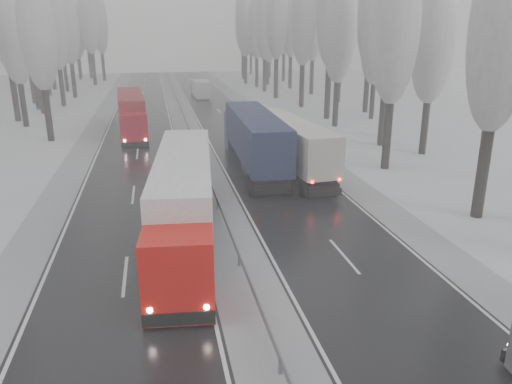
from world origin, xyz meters
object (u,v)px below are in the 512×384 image
object	(u,v)px
box_truck_distant	(200,89)
truck_red_white	(184,196)
truck_blue_box	(253,136)
truck_cream_box	(285,141)
truck_red_red	(131,111)

from	to	relation	value
box_truck_distant	truck_red_white	world-z (taller)	truck_red_white
truck_blue_box	truck_red_white	bearing A→B (deg)	-112.94
truck_cream_box	truck_red_white	size ratio (longest dim) A/B	0.94
truck_red_red	truck_blue_box	bearing A→B (deg)	-63.37
box_truck_distant	truck_red_white	size ratio (longest dim) A/B	0.44
truck_cream_box	truck_red_red	size ratio (longest dim) A/B	1.01
truck_red_white	truck_red_red	bearing A→B (deg)	102.30
truck_red_white	truck_red_red	xyz separation A→B (m)	(-3.68, 30.86, -0.18)
truck_blue_box	truck_cream_box	world-z (taller)	truck_blue_box
box_truck_distant	truck_red_red	distance (m)	30.46
truck_blue_box	truck_red_red	world-z (taller)	truck_blue_box
truck_blue_box	truck_cream_box	size ratio (longest dim) A/B	1.10
box_truck_distant	truck_red_white	xyz separation A→B (m)	(-6.46, -59.57, 1.14)
truck_red_red	box_truck_distant	bearing A→B (deg)	66.85
truck_cream_box	box_truck_distant	distance (m)	46.97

